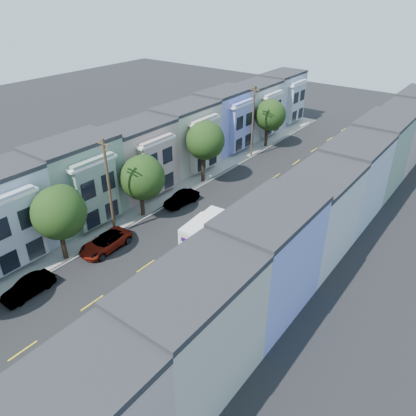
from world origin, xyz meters
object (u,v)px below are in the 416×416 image
at_px(utility_pole_near, 109,188).
at_px(parked_right_b, 164,301).
at_px(motorcycle, 74,381).
at_px(parked_left_b, 29,287).
at_px(tree_far_r, 352,147).
at_px(parked_right_c, 283,204).
at_px(parked_left_d, 182,199).
at_px(fedex_truck, 205,231).
at_px(tree_e, 270,115).
at_px(tree_b, 58,213).
at_px(utility_pole_far, 253,122).
at_px(lead_sedan, 254,199).
at_px(tree_d, 205,140).
at_px(parked_right_a, 129,328).
at_px(tree_c, 142,178).
at_px(parked_right_d, 323,171).
at_px(parked_left_c, 105,243).

bearing_deg(utility_pole_near, parked_right_b, -23.58).
bearing_deg(motorcycle, parked_left_b, 143.53).
relative_size(tree_far_r, motorcycle, 2.57).
bearing_deg(parked_right_c, parked_left_d, -144.38).
bearing_deg(utility_pole_near, fedex_truck, 25.44).
bearing_deg(parked_right_b, tree_e, 111.70).
distance_m(tree_b, fedex_truck, 13.29).
relative_size(utility_pole_far, lead_sedan, 2.60).
height_order(tree_d, lead_sedan, tree_d).
bearing_deg(tree_e, tree_d, -90.00).
bearing_deg(utility_pole_near, lead_sedan, 60.11).
relative_size(tree_b, parked_right_a, 1.62).
relative_size(tree_c, parked_left_b, 1.66).
bearing_deg(parked_right_c, tree_b, -114.28).
relative_size(tree_far_r, parked_left_b, 1.21).
bearing_deg(tree_c, tree_far_r, 62.12).
height_order(parked_left_d, parked_right_a, parked_right_a).
distance_m(lead_sedan, parked_right_b, 19.00).
distance_m(lead_sedan, parked_right_d, 12.23).
height_order(parked_right_c, parked_right_d, parked_right_d).
relative_size(parked_right_a, motorcycle, 2.30).
relative_size(tree_c, parked_left_c, 1.33).
xyz_separation_m(tree_d, parked_right_d, (11.20, 10.65, -4.85)).
height_order(parked_left_d, parked_right_c, parked_left_d).
distance_m(tree_c, parked_left_b, 15.25).
height_order(parked_left_c, parked_right_d, parked_right_d).
height_order(parked_left_b, parked_right_b, parked_left_b).
bearing_deg(tree_d, tree_c, -90.00).
height_order(parked_right_d, motorcycle, parked_right_d).
xyz_separation_m(lead_sedan, parked_left_d, (-6.55, -5.01, 0.08)).
relative_size(tree_b, parked_right_c, 1.73).
height_order(tree_b, tree_d, tree_d).
bearing_deg(tree_d, lead_sedan, -8.15).
distance_m(fedex_truck, parked_left_d, 8.56).
distance_m(tree_b, tree_far_r, 37.33).
bearing_deg(parked_left_d, parked_right_a, -54.71).
height_order(utility_pole_far, lead_sedan, utility_pole_far).
bearing_deg(motorcycle, utility_pole_near, 111.18).
height_order(tree_far_r, parked_left_d, tree_far_r).
distance_m(tree_b, tree_d, 20.63).
relative_size(tree_e, utility_pole_far, 0.74).
bearing_deg(fedex_truck, parked_right_a, -82.63).
distance_m(tree_e, parked_left_c, 33.45).
distance_m(utility_pole_far, motorcycle, 41.42).
relative_size(utility_pole_far, parked_right_c, 2.33).
bearing_deg(lead_sedan, parked_left_c, -103.97).
bearing_deg(parked_right_a, tree_d, 115.60).
distance_m(utility_pole_near, lead_sedan, 16.57).
distance_m(tree_b, parked_right_c, 23.67).
relative_size(parked_right_b, parked_right_d, 0.86).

